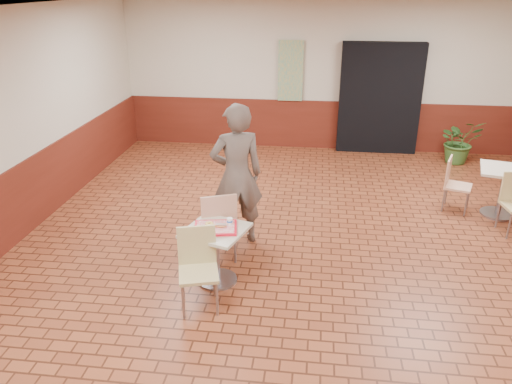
# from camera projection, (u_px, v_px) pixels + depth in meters

# --- Properties ---
(room_shell) EXTENTS (8.01, 10.01, 3.01)m
(room_shell) POSITION_uv_depth(u_px,v_px,m) (317.00, 156.00, 5.49)
(room_shell) COLOR brown
(room_shell) RESTS_ON ground
(wainscot_band) EXTENTS (8.00, 10.00, 1.00)m
(wainscot_band) POSITION_uv_depth(u_px,v_px,m) (313.00, 236.00, 5.88)
(wainscot_band) COLOR #541B10
(wainscot_band) RESTS_ON ground
(corridor_doorway) EXTENTS (1.60, 0.22, 2.20)m
(corridor_doorway) POSITION_uv_depth(u_px,v_px,m) (380.00, 99.00, 9.96)
(corridor_doorway) COLOR black
(corridor_doorway) RESTS_ON ground
(promo_poster) EXTENTS (0.50, 0.03, 1.20)m
(promo_poster) POSITION_uv_depth(u_px,v_px,m) (291.00, 71.00, 10.03)
(promo_poster) COLOR gray
(promo_poster) RESTS_ON wainscot_band
(main_table) EXTENTS (0.65, 0.65, 0.68)m
(main_table) POSITION_uv_depth(u_px,v_px,m) (216.00, 246.00, 5.73)
(main_table) COLOR #BDB598
(main_table) RESTS_ON ground
(chair_main_front) EXTENTS (0.51, 0.51, 0.89)m
(chair_main_front) POSITION_uv_depth(u_px,v_px,m) (198.00, 264.00, 5.31)
(chair_main_front) COLOR tan
(chair_main_front) RESTS_ON ground
(chair_main_back) EXTENTS (0.57, 0.57, 0.94)m
(chair_main_back) POSITION_uv_depth(u_px,v_px,m) (218.00, 223.00, 6.14)
(chair_main_back) COLOR tan
(chair_main_back) RESTS_ON ground
(customer) EXTENTS (0.81, 0.68, 1.90)m
(customer) POSITION_uv_depth(u_px,v_px,m) (237.00, 175.00, 6.45)
(customer) COLOR brown
(customer) RESTS_ON ground
(serving_tray) EXTENTS (0.48, 0.38, 0.03)m
(serving_tray) POSITION_uv_depth(u_px,v_px,m) (215.00, 228.00, 5.64)
(serving_tray) COLOR red
(serving_tray) RESTS_ON main_table
(ring_donut) EXTENTS (0.11, 0.11, 0.03)m
(ring_donut) POSITION_uv_depth(u_px,v_px,m) (209.00, 224.00, 5.67)
(ring_donut) COLOR #F3CA58
(ring_donut) RESTS_ON serving_tray
(long_john_donut) EXTENTS (0.14, 0.07, 0.04)m
(long_john_donut) POSITION_uv_depth(u_px,v_px,m) (221.00, 226.00, 5.61)
(long_john_donut) COLOR #D67A3E
(long_john_donut) RESTS_ON serving_tray
(paper_cup) EXTENTS (0.07, 0.07, 0.08)m
(paper_cup) POSITION_uv_depth(u_px,v_px,m) (230.00, 221.00, 5.66)
(paper_cup) COLOR white
(paper_cup) RESTS_ON serving_tray
(second_table) EXTENTS (0.70, 0.70, 0.74)m
(second_table) POSITION_uv_depth(u_px,v_px,m) (503.00, 184.00, 7.38)
(second_table) COLOR beige
(second_table) RESTS_ON ground
(chair_second_left) EXTENTS (0.49, 0.49, 0.82)m
(chair_second_left) POSITION_uv_depth(u_px,v_px,m) (454.00, 181.00, 7.59)
(chair_second_left) COLOR #E3AF88
(chair_second_left) RESTS_ON ground
(potted_plant) EXTENTS (0.92, 0.85, 0.87)m
(potted_plant) POSITION_uv_depth(u_px,v_px,m) (460.00, 141.00, 9.58)
(potted_plant) COLOR #356126
(potted_plant) RESTS_ON ground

